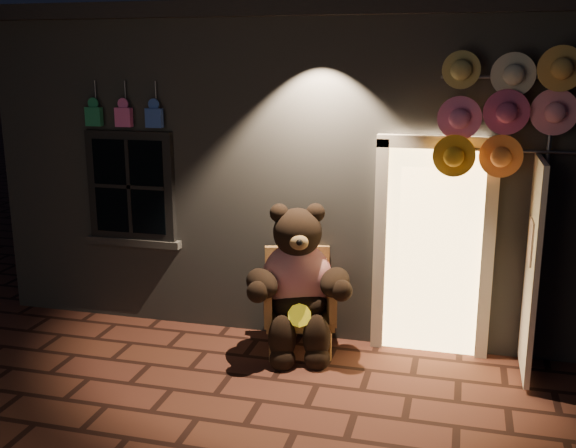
% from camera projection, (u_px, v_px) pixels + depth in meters
% --- Properties ---
extents(ground, '(60.00, 60.00, 0.00)m').
position_uv_depth(ground, '(260.00, 401.00, 5.86)').
color(ground, '#50281E').
rests_on(ground, ground).
extents(shop_building, '(7.30, 5.95, 3.51)m').
position_uv_depth(shop_building, '(344.00, 146.00, 9.19)').
color(shop_building, slate).
rests_on(shop_building, ground).
extents(wicker_armchair, '(0.84, 0.81, 1.02)m').
position_uv_depth(wicker_armchair, '(298.00, 300.00, 6.86)').
color(wicker_armchair, '#A47B3F').
rests_on(wicker_armchair, ground).
extents(teddy_bear, '(1.09, 1.00, 1.56)m').
position_uv_depth(teddy_bear, '(298.00, 283.00, 6.68)').
color(teddy_bear, red).
rests_on(teddy_bear, ground).
extents(hat_rack, '(1.69, 0.22, 2.98)m').
position_uv_depth(hat_rack, '(523.00, 111.00, 5.97)').
color(hat_rack, '#59595E').
rests_on(hat_rack, ground).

